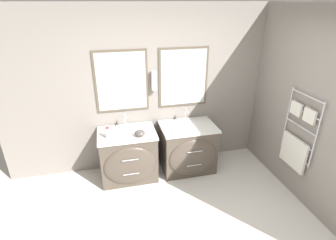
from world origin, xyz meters
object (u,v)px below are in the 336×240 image
Objects in this scene: vanity_left at (129,155)px; amenity_bowl at (140,133)px; toiletry_bottle at (108,133)px; vanity_right at (188,148)px.

amenity_bowl is at bearing -33.40° from vanity_left.
toiletry_bottle reaches higher than amenity_bowl.
vanity_left is 5.03× the size of toiletry_bottle.
amenity_bowl is at bearing -7.01° from toiletry_bottle.
vanity_right is 1.34m from toiletry_bottle.
amenity_bowl is at bearing -171.48° from vanity_right.
vanity_left is 0.48m from amenity_bowl.
toiletry_bottle reaches higher than vanity_right.
vanity_right is 5.66× the size of amenity_bowl.
vanity_left and vanity_right have the same top height.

